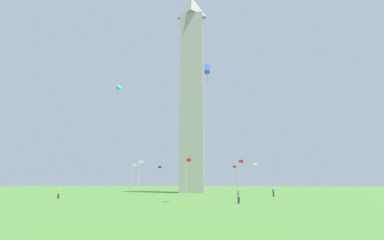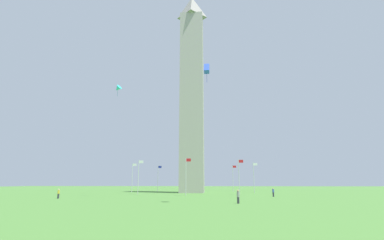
{
  "view_description": "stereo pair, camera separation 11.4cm",
  "coord_description": "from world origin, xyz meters",
  "px_view_note": "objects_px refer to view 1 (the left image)",
  "views": [
    {
      "loc": [
        6.04,
        -76.97,
        2.69
      ],
      "look_at": [
        0.0,
        0.0,
        19.42
      ],
      "focal_mm": 26.91,
      "sensor_mm": 36.0,
      "label": 1
    },
    {
      "loc": [
        6.16,
        -76.96,
        2.69
      ],
      "look_at": [
        0.0,
        0.0,
        19.42
      ],
      "focal_mm": 26.91,
      "sensor_mm": 36.0,
      "label": 2
    }
  ],
  "objects_px": {
    "person_gray_shirt": "(239,197)",
    "obelisk_monument": "(192,88)",
    "flagpole_sw": "(139,175)",
    "kite_cyan_delta": "(118,89)",
    "person_blue_shirt": "(273,192)",
    "kite_blue_box": "(207,69)",
    "flagpole_ne": "(233,177)",
    "flagpole_n": "(254,176)",
    "person_yellow_shirt": "(59,194)",
    "flagpole_nw": "(239,175)",
    "flagpole_e": "(196,177)",
    "flagpole_se": "(158,177)",
    "flagpole_w": "(186,175)",
    "flagpole_s": "(132,176)"
  },
  "relations": [
    {
      "from": "flagpole_sw",
      "to": "flagpole_nw",
      "type": "bearing_deg",
      "value": -0.0
    },
    {
      "from": "flagpole_n",
      "to": "flagpole_nw",
      "type": "relative_size",
      "value": 1.0
    },
    {
      "from": "person_gray_shirt",
      "to": "kite_cyan_delta",
      "type": "height_order",
      "value": "kite_cyan_delta"
    },
    {
      "from": "flagpole_sw",
      "to": "person_blue_shirt",
      "type": "height_order",
      "value": "flagpole_sw"
    },
    {
      "from": "flagpole_se",
      "to": "obelisk_monument",
      "type": "bearing_deg",
      "value": -45.16
    },
    {
      "from": "kite_blue_box",
      "to": "kite_cyan_delta",
      "type": "bearing_deg",
      "value": 137.88
    },
    {
      "from": "kite_cyan_delta",
      "to": "flagpole_w",
      "type": "bearing_deg",
      "value": 22.86
    },
    {
      "from": "flagpole_sw",
      "to": "person_yellow_shirt",
      "type": "relative_size",
      "value": 4.85
    },
    {
      "from": "flagpole_s",
      "to": "flagpole_n",
      "type": "bearing_deg",
      "value": -0.0
    },
    {
      "from": "flagpole_se",
      "to": "flagpole_w",
      "type": "bearing_deg",
      "value": -67.5
    },
    {
      "from": "flagpole_s",
      "to": "person_yellow_shirt",
      "type": "xyz_separation_m",
      "value": [
        -4.25,
        -28.99,
        -3.46
      ]
    },
    {
      "from": "flagpole_n",
      "to": "person_yellow_shirt",
      "type": "height_order",
      "value": "flagpole_n"
    },
    {
      "from": "flagpole_s",
      "to": "person_gray_shirt",
      "type": "height_order",
      "value": "flagpole_s"
    },
    {
      "from": "person_blue_shirt",
      "to": "person_yellow_shirt",
      "type": "distance_m",
      "value": 38.38
    },
    {
      "from": "flagpole_ne",
      "to": "flagpole_sw",
      "type": "height_order",
      "value": "same"
    },
    {
      "from": "obelisk_monument",
      "to": "flagpole_sw",
      "type": "relative_size",
      "value": 7.42
    },
    {
      "from": "flagpole_s",
      "to": "kite_blue_box",
      "type": "relative_size",
      "value": 2.78
    },
    {
      "from": "kite_blue_box",
      "to": "flagpole_se",
      "type": "bearing_deg",
      "value": 108.18
    },
    {
      "from": "person_yellow_shirt",
      "to": "flagpole_s",
      "type": "bearing_deg",
      "value": -5.71
    },
    {
      "from": "flagpole_sw",
      "to": "kite_cyan_delta",
      "type": "bearing_deg",
      "value": -102.45
    },
    {
      "from": "obelisk_monument",
      "to": "person_gray_shirt",
      "type": "xyz_separation_m",
      "value": [
        9.05,
        -38.11,
        -27.85
      ]
    },
    {
      "from": "kite_cyan_delta",
      "to": "flagpole_sw",
      "type": "bearing_deg",
      "value": 77.55
    },
    {
      "from": "flagpole_e",
      "to": "flagpole_ne",
      "type": "bearing_deg",
      "value": -22.5
    },
    {
      "from": "kite_blue_box",
      "to": "kite_cyan_delta",
      "type": "distance_m",
      "value": 25.58
    },
    {
      "from": "kite_blue_box",
      "to": "flagpole_n",
      "type": "bearing_deg",
      "value": 74.26
    },
    {
      "from": "flagpole_ne",
      "to": "flagpole_nw",
      "type": "xyz_separation_m",
      "value": [
        -0.0,
        -22.75,
        0.0
      ]
    },
    {
      "from": "person_gray_shirt",
      "to": "flagpole_sw",
      "type": "bearing_deg",
      "value": 27.54
    },
    {
      "from": "flagpole_ne",
      "to": "flagpole_sw",
      "type": "distance_m",
      "value": 32.17
    },
    {
      "from": "flagpole_se",
      "to": "person_blue_shirt",
      "type": "relative_size",
      "value": 4.74
    },
    {
      "from": "person_yellow_shirt",
      "to": "kite_cyan_delta",
      "type": "distance_m",
      "value": 22.96
    },
    {
      "from": "person_gray_shirt",
      "to": "obelisk_monument",
      "type": "bearing_deg",
      "value": 3.61
    },
    {
      "from": "obelisk_monument",
      "to": "person_gray_shirt",
      "type": "bearing_deg",
      "value": -76.64
    },
    {
      "from": "obelisk_monument",
      "to": "flagpole_ne",
      "type": "distance_m",
      "value": 29.3
    },
    {
      "from": "kite_cyan_delta",
      "to": "person_yellow_shirt",
      "type": "bearing_deg",
      "value": -132.98
    },
    {
      "from": "person_gray_shirt",
      "to": "person_yellow_shirt",
      "type": "height_order",
      "value": "person_gray_shirt"
    },
    {
      "from": "flagpole_se",
      "to": "flagpole_s",
      "type": "bearing_deg",
      "value": -112.5
    },
    {
      "from": "obelisk_monument",
      "to": "kite_blue_box",
      "type": "bearing_deg",
      "value": -82.39
    },
    {
      "from": "flagpole_n",
      "to": "person_yellow_shirt",
      "type": "xyz_separation_m",
      "value": [
        -36.42,
        -28.99,
        -3.46
      ]
    },
    {
      "from": "flagpole_sw",
      "to": "flagpole_nw",
      "type": "height_order",
      "value": "same"
    },
    {
      "from": "person_blue_shirt",
      "to": "flagpole_s",
      "type": "bearing_deg",
      "value": 46.38
    },
    {
      "from": "flagpole_se",
      "to": "kite_blue_box",
      "type": "height_order",
      "value": "kite_blue_box"
    },
    {
      "from": "flagpole_e",
      "to": "flagpole_se",
      "type": "xyz_separation_m",
      "value": [
        -11.37,
        -4.71,
        0.0
      ]
    },
    {
      "from": "flagpole_w",
      "to": "person_yellow_shirt",
      "type": "bearing_deg",
      "value": -147.6
    },
    {
      "from": "person_gray_shirt",
      "to": "kite_blue_box",
      "type": "relative_size",
      "value": 0.62
    },
    {
      "from": "person_gray_shirt",
      "to": "kite_cyan_delta",
      "type": "distance_m",
      "value": 34.75
    },
    {
      "from": "flagpole_sw",
      "to": "kite_cyan_delta",
      "type": "xyz_separation_m",
      "value": [
        -2.31,
        -10.48,
        17.32
      ]
    },
    {
      "from": "flagpole_w",
      "to": "kite_cyan_delta",
      "type": "bearing_deg",
      "value": -157.14
    },
    {
      "from": "person_blue_shirt",
      "to": "person_gray_shirt",
      "type": "bearing_deg",
      "value": 143.81
    },
    {
      "from": "flagpole_nw",
      "to": "kite_cyan_delta",
      "type": "xyz_separation_m",
      "value": [
        -25.06,
        -10.48,
        17.32
      ]
    },
    {
      "from": "flagpole_ne",
      "to": "kite_cyan_delta",
      "type": "relative_size",
      "value": 3.17
    }
  ]
}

